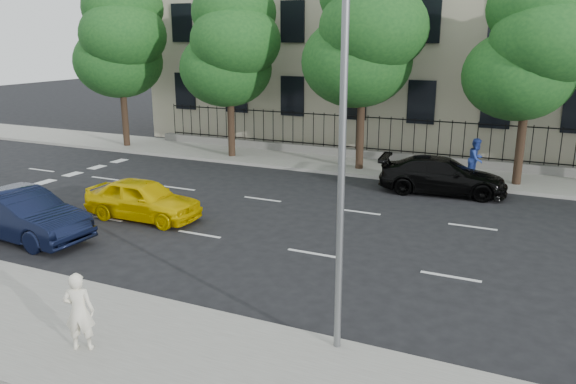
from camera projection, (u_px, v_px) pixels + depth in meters
name	position (u px, v px, depth m)	size (l,w,h in m)	color
ground	(276.00, 286.00, 14.47)	(120.00, 120.00, 0.00)	black
near_sidewalk	(186.00, 363.00, 10.95)	(60.00, 4.00, 0.15)	gray
far_sidewalk	(404.00, 170.00, 26.70)	(60.00, 4.00, 0.15)	gray
lane_markings	(338.00, 230.00, 18.62)	(49.60, 4.62, 0.01)	silver
crosswalk	(31.00, 186.00, 24.14)	(0.50, 12.10, 0.01)	silver
iron_fence	(413.00, 152.00, 28.03)	(30.00, 0.50, 2.20)	slate
street_light	(353.00, 96.00, 10.54)	(0.25, 3.32, 8.05)	slate
tree_a	(121.00, 38.00, 30.96)	(5.71, 5.31, 9.39)	#382619
tree_b	(231.00, 44.00, 28.21)	(5.53, 5.12, 8.97)	#382619
tree_c	(366.00, 32.00, 25.24)	(5.89, 5.50, 9.80)	#382619
tree_d	(533.00, 46.00, 22.57)	(5.34, 4.94, 8.84)	#382619
yellow_taxi	(143.00, 199.00, 19.65)	(1.70, 4.23, 1.44)	#E6C000
navy_sedan	(21.00, 215.00, 17.67)	(1.68, 4.81, 1.59)	black
black_sedan	(442.00, 176.00, 22.90)	(2.07, 5.09, 1.48)	black
woman_near	(79.00, 311.00, 11.10)	(0.60, 0.39, 1.64)	white
pedestrian_far	(476.00, 159.00, 24.46)	(0.89, 0.69, 1.82)	#253D93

